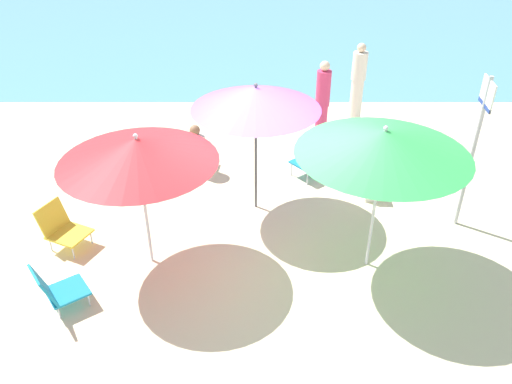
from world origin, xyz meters
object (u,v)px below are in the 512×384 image
(beach_bag, at_px, (370,189))
(beach_chair_b, at_px, (60,227))
(umbrella_purple, at_px, (254,98))
(umbrella_red, at_px, (135,150))
(warning_sign, at_px, (475,133))
(person_a, at_px, (195,147))
(umbrella_green, at_px, (382,142))
(beach_chair_c, at_px, (310,156))
(person_b, at_px, (320,105))
(beach_chair_a, at_px, (54,289))
(person_c, at_px, (356,82))

(beach_bag, bearing_deg, beach_chair_b, -164.89)
(umbrella_purple, height_order, beach_bag, umbrella_purple)
(umbrella_purple, height_order, umbrella_red, umbrella_purple)
(beach_chair_b, bearing_deg, umbrella_red, 10.50)
(umbrella_red, xyz_separation_m, warning_sign, (4.54, 0.90, -0.20))
(person_a, relative_size, warning_sign, 0.38)
(umbrella_green, bearing_deg, beach_chair_b, 174.45)
(beach_chair_c, xyz_separation_m, person_a, (-2.02, 0.20, 0.08))
(umbrella_green, bearing_deg, person_b, 94.70)
(beach_chair_a, bearing_deg, umbrella_green, -24.15)
(umbrella_red, height_order, warning_sign, warning_sign)
(beach_chair_b, distance_m, warning_sign, 6.01)
(umbrella_red, relative_size, person_a, 2.24)
(warning_sign, bearing_deg, umbrella_red, -164.00)
(beach_chair_c, relative_size, beach_bag, 2.00)
(umbrella_purple, relative_size, person_a, 2.33)
(umbrella_green, xyz_separation_m, beach_bag, (0.38, 1.68, -1.71))
(umbrella_green, height_order, person_b, umbrella_green)
(umbrella_red, bearing_deg, person_a, 81.07)
(umbrella_green, distance_m, warning_sign, 1.86)
(beach_chair_a, bearing_deg, person_a, 32.07)
(beach_chair_a, distance_m, beach_chair_c, 4.75)
(beach_chair_c, bearing_deg, person_b, -143.22)
(umbrella_red, distance_m, person_b, 4.48)
(umbrella_green, height_order, beach_chair_a, umbrella_green)
(beach_chair_b, xyz_separation_m, person_a, (1.72, 2.22, 0.13))
(umbrella_purple, distance_m, umbrella_green, 2.10)
(beach_chair_c, height_order, warning_sign, warning_sign)
(umbrella_red, xyz_separation_m, person_a, (0.40, 2.57, -1.28))
(person_a, xyz_separation_m, warning_sign, (4.14, -1.67, 1.08))
(person_b, height_order, beach_bag, person_b)
(beach_chair_a, distance_m, person_b, 5.76)
(person_a, distance_m, person_c, 3.87)
(person_a, distance_m, person_b, 2.50)
(beach_chair_c, relative_size, person_b, 0.41)
(umbrella_green, height_order, beach_chair_b, umbrella_green)
(beach_chair_b, bearing_deg, warning_sign, 30.60)
(umbrella_red, relative_size, beach_chair_c, 2.82)
(beach_chair_c, xyz_separation_m, beach_bag, (0.94, -0.76, -0.20))
(umbrella_red, relative_size, beach_bag, 5.65)
(person_c, bearing_deg, warning_sign, 5.87)
(beach_chair_b, xyz_separation_m, person_c, (4.90, 4.39, 0.52))
(person_c, bearing_deg, umbrella_green, -15.17)
(umbrella_green, relative_size, beach_chair_a, 2.98)
(umbrella_green, height_order, warning_sign, warning_sign)
(umbrella_purple, distance_m, person_a, 2.14)
(umbrella_green, xyz_separation_m, beach_chair_a, (-3.98, -0.85, -1.57))
(person_b, bearing_deg, person_a, 170.91)
(umbrella_purple, relative_size, person_b, 1.22)
(beach_chair_a, distance_m, person_c, 7.29)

